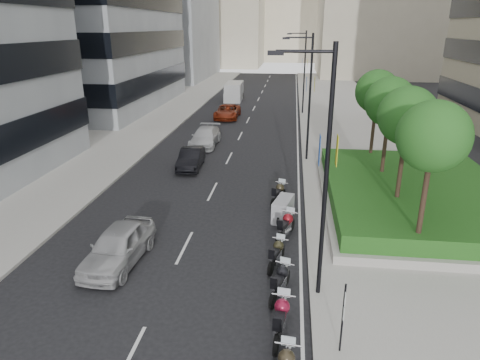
% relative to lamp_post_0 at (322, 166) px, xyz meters
% --- Properties ---
extents(ground, '(160.00, 160.00, 0.00)m').
position_rel_lamp_post_0_xyz_m(ground, '(-4.14, -1.00, -5.07)').
color(ground, black).
rests_on(ground, ground).
extents(sidewalk_right, '(10.00, 100.00, 0.15)m').
position_rel_lamp_post_0_xyz_m(sidewalk_right, '(4.86, 29.00, -4.99)').
color(sidewalk_right, '#9E9B93').
rests_on(sidewalk_right, ground).
extents(sidewalk_left, '(8.00, 100.00, 0.15)m').
position_rel_lamp_post_0_xyz_m(sidewalk_left, '(-16.14, 29.00, -4.99)').
color(sidewalk_left, '#9E9B93').
rests_on(sidewalk_left, ground).
extents(lane_edge, '(0.12, 100.00, 0.01)m').
position_rel_lamp_post_0_xyz_m(lane_edge, '(-0.44, 29.00, -5.06)').
color(lane_edge, silver).
rests_on(lane_edge, ground).
extents(lane_centre, '(0.12, 100.00, 0.01)m').
position_rel_lamp_post_0_xyz_m(lane_centre, '(-5.64, 29.00, -5.06)').
color(lane_centre, silver).
rests_on(lane_centre, ground).
extents(planter, '(10.00, 14.00, 0.40)m').
position_rel_lamp_post_0_xyz_m(planter, '(5.86, 9.00, -4.72)').
color(planter, '#A09C95').
rests_on(planter, sidewalk_right).
extents(hedge, '(9.40, 13.40, 0.80)m').
position_rel_lamp_post_0_xyz_m(hedge, '(5.86, 9.00, -4.12)').
color(hedge, '#204A15').
rests_on(hedge, planter).
extents(tree_0, '(2.80, 2.80, 6.30)m').
position_rel_lamp_post_0_xyz_m(tree_0, '(4.36, 3.00, 0.36)').
color(tree_0, '#332319').
rests_on(tree_0, planter).
extents(tree_1, '(2.80, 2.80, 6.30)m').
position_rel_lamp_post_0_xyz_m(tree_1, '(4.36, 7.00, 0.36)').
color(tree_1, '#332319').
rests_on(tree_1, planter).
extents(tree_2, '(2.80, 2.80, 6.30)m').
position_rel_lamp_post_0_xyz_m(tree_2, '(4.36, 11.00, 0.36)').
color(tree_2, '#332319').
rests_on(tree_2, planter).
extents(tree_3, '(2.80, 2.80, 6.30)m').
position_rel_lamp_post_0_xyz_m(tree_3, '(4.36, 15.00, 0.36)').
color(tree_3, '#332319').
rests_on(tree_3, planter).
extents(lamp_post_0, '(2.34, 0.45, 9.00)m').
position_rel_lamp_post_0_xyz_m(lamp_post_0, '(0.00, 0.00, 0.00)').
color(lamp_post_0, black).
rests_on(lamp_post_0, ground).
extents(lamp_post_1, '(2.34, 0.45, 9.00)m').
position_rel_lamp_post_0_xyz_m(lamp_post_1, '(0.00, 17.00, 0.00)').
color(lamp_post_1, black).
rests_on(lamp_post_1, ground).
extents(lamp_post_2, '(2.34, 0.45, 9.00)m').
position_rel_lamp_post_0_xyz_m(lamp_post_2, '(0.00, 35.00, 0.00)').
color(lamp_post_2, black).
rests_on(lamp_post_2, ground).
extents(parking_sign, '(0.06, 0.32, 2.50)m').
position_rel_lamp_post_0_xyz_m(parking_sign, '(0.66, -3.00, -3.61)').
color(parking_sign, black).
rests_on(parking_sign, ground).
extents(motorcycle_1, '(0.78, 2.35, 1.17)m').
position_rel_lamp_post_0_xyz_m(motorcycle_1, '(-1.16, -2.33, -4.44)').
color(motorcycle_1, black).
rests_on(motorcycle_1, ground).
extents(motorcycle_2, '(0.88, 2.14, 1.09)m').
position_rel_lamp_post_0_xyz_m(motorcycle_2, '(-1.24, -0.14, -4.48)').
color(motorcycle_2, black).
rests_on(motorcycle_2, ground).
extents(motorcycle_3, '(0.80, 2.03, 1.03)m').
position_rel_lamp_post_0_xyz_m(motorcycle_3, '(-1.45, 1.94, -4.51)').
color(motorcycle_3, black).
rests_on(motorcycle_3, ground).
extents(motorcycle_4, '(0.99, 2.20, 1.14)m').
position_rel_lamp_post_0_xyz_m(motorcycle_4, '(-1.12, 4.49, -4.46)').
color(motorcycle_4, black).
rests_on(motorcycle_4, ground).
extents(motorcycle_5, '(1.16, 1.99, 1.13)m').
position_rel_lamp_post_0_xyz_m(motorcycle_5, '(-1.31, 6.52, -4.50)').
color(motorcycle_5, black).
rests_on(motorcycle_5, ground).
extents(motorcycle_6, '(0.91, 2.14, 1.10)m').
position_rel_lamp_post_0_xyz_m(motorcycle_6, '(-1.62, 8.61, -4.48)').
color(motorcycle_6, black).
rests_on(motorcycle_6, ground).
extents(car_a, '(2.16, 4.76, 1.58)m').
position_rel_lamp_post_0_xyz_m(car_a, '(-8.04, 1.37, -4.27)').
color(car_a, '#ACACAE').
rests_on(car_a, ground).
extents(car_b, '(1.66, 4.23, 1.37)m').
position_rel_lamp_post_0_xyz_m(car_b, '(-7.95, 14.32, -4.38)').
color(car_b, black).
rests_on(car_b, ground).
extents(car_c, '(2.08, 5.10, 1.48)m').
position_rel_lamp_post_0_xyz_m(car_c, '(-8.13, 20.29, -4.33)').
color(car_c, silver).
rests_on(car_c, ground).
extents(car_d, '(2.45, 5.29, 1.47)m').
position_rel_lamp_post_0_xyz_m(car_d, '(-7.97, 31.64, -4.33)').
color(car_d, maroon).
rests_on(car_d, ground).
extents(delivery_van, '(2.28, 5.60, 2.32)m').
position_rel_lamp_post_0_xyz_m(delivery_van, '(-8.85, 43.55, -3.98)').
color(delivery_van, '#B1B1B3').
rests_on(delivery_van, ground).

